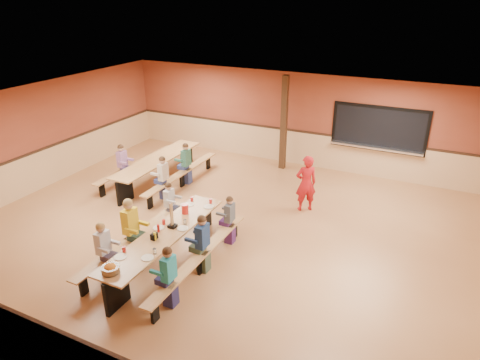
% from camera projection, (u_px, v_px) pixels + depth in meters
% --- Properties ---
extents(ground, '(12.00, 12.00, 0.00)m').
position_uv_depth(ground, '(225.00, 231.00, 10.31)').
color(ground, '#99623A').
rests_on(ground, ground).
extents(room_envelope, '(12.04, 10.04, 3.02)m').
position_uv_depth(room_envelope, '(224.00, 206.00, 10.03)').
color(room_envelope, brown).
rests_on(room_envelope, ground).
extents(kitchen_pass_through, '(2.78, 0.28, 1.38)m').
position_uv_depth(kitchen_pass_through, '(379.00, 131.00, 12.75)').
color(kitchen_pass_through, black).
rests_on(kitchen_pass_through, ground).
extents(structural_post, '(0.18, 0.18, 3.00)m').
position_uv_depth(structural_post, '(284.00, 123.00, 13.40)').
color(structural_post, '#311E10').
rests_on(structural_post, ground).
extents(cafeteria_table_main, '(1.91, 3.70, 0.74)m').
position_uv_depth(cafeteria_table_main, '(166.00, 242.00, 8.90)').
color(cafeteria_table_main, '#B07C46').
rests_on(cafeteria_table_main, ground).
extents(cafeteria_table_second, '(1.91, 3.70, 0.74)m').
position_uv_depth(cafeteria_table_second, '(158.00, 165.00, 12.79)').
color(cafeteria_table_second, '#B07C46').
rests_on(cafeteria_table_second, ground).
extents(seated_child_white_left, '(0.37, 0.31, 1.22)m').
position_uv_depth(seated_child_white_left, '(104.00, 251.00, 8.43)').
color(seated_child_white_left, silver).
rests_on(seated_child_white_left, ground).
extents(seated_adult_yellow, '(0.44, 0.36, 1.35)m').
position_uv_depth(seated_adult_yellow, '(131.00, 229.00, 9.09)').
color(seated_adult_yellow, yellow).
rests_on(seated_adult_yellow, ground).
extents(seated_child_grey_left, '(0.34, 0.28, 1.14)m').
position_uv_depth(seated_child_grey_left, '(170.00, 205.00, 10.31)').
color(seated_child_grey_left, silver).
rests_on(seated_child_grey_left, ground).
extents(seated_child_teal_right, '(0.37, 0.30, 1.22)m').
position_uv_depth(seated_child_teal_right, '(169.00, 277.00, 7.66)').
color(seated_child_teal_right, teal).
rests_on(seated_child_teal_right, ground).
extents(seated_child_navy_right, '(0.39, 0.32, 1.26)m').
position_uv_depth(seated_child_navy_right, '(203.00, 244.00, 8.62)').
color(seated_child_navy_right, navy).
rests_on(seated_child_navy_right, ground).
extents(seated_child_char_right, '(0.34, 0.28, 1.15)m').
position_uv_depth(seated_child_char_right, '(230.00, 220.00, 9.63)').
color(seated_child_char_right, '#4C4F55').
rests_on(seated_child_char_right, ground).
extents(seated_child_purple_sec, '(0.38, 0.31, 1.23)m').
position_uv_depth(seated_child_purple_sec, '(123.00, 165.00, 12.59)').
color(seated_child_purple_sec, '#996597').
rests_on(seated_child_purple_sec, ground).
extents(seated_child_green_sec, '(0.38, 0.31, 1.24)m').
position_uv_depth(seated_child_green_sec, '(186.00, 164.00, 12.65)').
color(seated_child_green_sec, '#326D5A').
rests_on(seated_child_green_sec, ground).
extents(seated_child_tan_sec, '(0.38, 0.31, 1.22)m').
position_uv_depth(seated_child_tan_sec, '(164.00, 178.00, 11.70)').
color(seated_child_tan_sec, beige).
rests_on(seated_child_tan_sec, ground).
extents(standing_woman, '(0.66, 0.62, 1.52)m').
position_uv_depth(standing_woman, '(306.00, 183.00, 11.02)').
color(standing_woman, '#B11418').
rests_on(standing_woman, ground).
extents(punch_pitcher, '(0.16, 0.16, 0.22)m').
position_uv_depth(punch_pitcher, '(185.00, 209.00, 9.54)').
color(punch_pitcher, red).
rests_on(punch_pitcher, cafeteria_table_main).
extents(chip_bowl, '(0.32, 0.32, 0.15)m').
position_uv_depth(chip_bowl, '(110.00, 269.00, 7.54)').
color(chip_bowl, orange).
rests_on(chip_bowl, cafeteria_table_main).
extents(napkin_dispenser, '(0.10, 0.14, 0.13)m').
position_uv_depth(napkin_dispenser, '(154.00, 236.00, 8.56)').
color(napkin_dispenser, black).
rests_on(napkin_dispenser, cafeteria_table_main).
extents(condiment_mustard, '(0.06, 0.06, 0.17)m').
position_uv_depth(condiment_mustard, '(155.00, 236.00, 8.52)').
color(condiment_mustard, yellow).
rests_on(condiment_mustard, cafeteria_table_main).
extents(condiment_ketchup, '(0.06, 0.06, 0.17)m').
position_uv_depth(condiment_ketchup, '(158.00, 228.00, 8.81)').
color(condiment_ketchup, '#B2140F').
rests_on(condiment_ketchup, cafeteria_table_main).
extents(table_paddle, '(0.16, 0.16, 0.56)m').
position_uv_depth(table_paddle, '(172.00, 222.00, 8.96)').
color(table_paddle, black).
rests_on(table_paddle, cafeteria_table_main).
extents(place_settings, '(0.65, 3.30, 0.11)m').
position_uv_depth(place_settings, '(165.00, 230.00, 8.79)').
color(place_settings, beige).
rests_on(place_settings, cafeteria_table_main).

